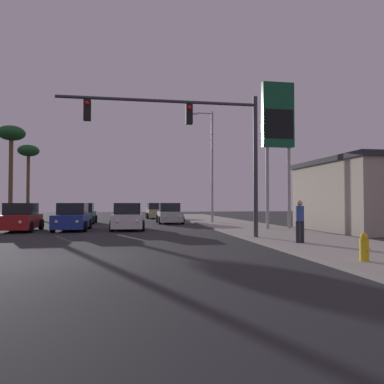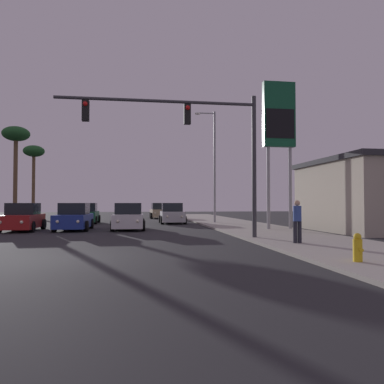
% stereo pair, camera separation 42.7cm
% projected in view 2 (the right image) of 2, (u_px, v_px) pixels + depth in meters
% --- Properties ---
extents(ground_plane, '(120.00, 120.00, 0.00)m').
position_uv_depth(ground_plane, '(63.00, 259.00, 11.15)').
color(ground_plane, '#28282B').
extents(sidewalk_right, '(5.00, 60.00, 0.12)m').
position_uv_depth(sidewalk_right, '(260.00, 230.00, 22.42)').
color(sidewalk_right, '#9E998E').
rests_on(sidewalk_right, ground).
extents(car_tan, '(2.04, 4.34, 1.68)m').
position_uv_depth(car_tan, '(159.00, 211.00, 40.90)').
color(car_tan, tan).
rests_on(car_tan, ground).
extents(car_blue, '(2.04, 4.33, 1.68)m').
position_uv_depth(car_blue, '(74.00, 218.00, 23.14)').
color(car_blue, navy).
rests_on(car_blue, ground).
extents(car_green, '(2.04, 4.33, 1.68)m').
position_uv_depth(car_green, '(86.00, 214.00, 30.74)').
color(car_green, '#195933').
rests_on(car_green, ground).
extents(car_white, '(2.04, 4.32, 1.68)m').
position_uv_depth(car_white, '(128.00, 218.00, 23.55)').
color(car_white, silver).
rests_on(car_white, ground).
extents(car_silver, '(2.04, 4.32, 1.68)m').
position_uv_depth(car_silver, '(172.00, 214.00, 30.85)').
color(car_silver, '#B7B7BC').
rests_on(car_silver, ground).
extents(car_red, '(2.04, 4.34, 1.68)m').
position_uv_depth(car_red, '(23.00, 218.00, 22.60)').
color(car_red, maroon).
rests_on(car_red, ground).
extents(traffic_light_mast, '(8.98, 0.36, 6.50)m').
position_uv_depth(traffic_light_mast, '(197.00, 134.00, 16.83)').
color(traffic_light_mast, '#38383D').
rests_on(traffic_light_mast, sidewalk_right).
extents(street_lamp, '(1.74, 0.24, 9.00)m').
position_uv_depth(street_lamp, '(213.00, 161.00, 30.31)').
color(street_lamp, '#99999E').
rests_on(street_lamp, sidewalk_right).
extents(gas_station_sign, '(2.00, 0.42, 9.00)m').
position_uv_depth(gas_station_sign, '(279.00, 123.00, 22.93)').
color(gas_station_sign, '#99999E').
rests_on(gas_station_sign, sidewalk_right).
extents(fire_hydrant, '(0.24, 0.34, 0.76)m').
position_uv_depth(fire_hydrant, '(358.00, 248.00, 9.97)').
color(fire_hydrant, gold).
rests_on(fire_hydrant, sidewalk_right).
extents(pedestrian_on_sidewalk, '(0.34, 0.32, 1.67)m').
position_uv_depth(pedestrian_on_sidewalk, '(297.00, 220.00, 14.62)').
color(pedestrian_on_sidewalk, '#23232D').
rests_on(pedestrian_on_sidewalk, sidewalk_right).
extents(palm_tree_far, '(2.40, 2.40, 8.39)m').
position_uv_depth(palm_tree_far, '(34.00, 155.00, 43.57)').
color(palm_tree_far, brown).
rests_on(palm_tree_far, ground).
extents(palm_tree_mid, '(2.40, 2.40, 8.61)m').
position_uv_depth(palm_tree_mid, '(16.00, 139.00, 33.84)').
color(palm_tree_mid, brown).
rests_on(palm_tree_mid, ground).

